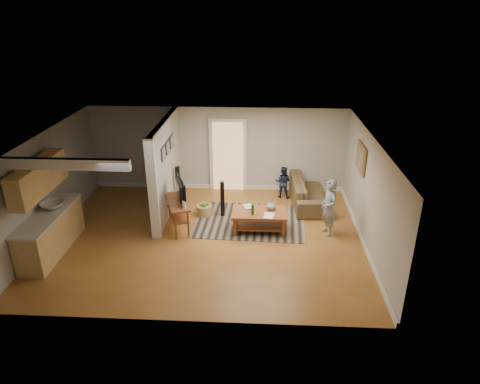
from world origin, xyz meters
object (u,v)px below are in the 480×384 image
at_px(sofa, 308,202).
at_px(toy_basket, 204,210).
at_px(coffee_table, 260,216).
at_px(toddler, 282,197).
at_px(child, 326,234).
at_px(speaker_left, 222,199).
at_px(tv_console, 178,204).
at_px(speaker_right, 178,186).

bearing_deg(sofa, toy_basket, 106.37).
distance_m(sofa, coffee_table, 2.24).
relative_size(coffee_table, toddler, 1.41).
bearing_deg(toddler, child, 128.09).
bearing_deg(toy_basket, speaker_left, -1.56).
xyz_separation_m(sofa, coffee_table, (-1.35, -1.75, 0.41)).
height_order(coffee_table, toddler, coffee_table).
distance_m(tv_console, speaker_right, 1.42).
xyz_separation_m(speaker_right, toddler, (2.92, 0.65, -0.57)).
distance_m(tv_console, toy_basket, 1.08).
bearing_deg(toy_basket, coffee_table, -27.00).
relative_size(speaker_left, speaker_right, 0.86).
height_order(speaker_left, toy_basket, speaker_left).
bearing_deg(speaker_right, child, -17.10).
xyz_separation_m(speaker_left, toddler, (1.64, 1.28, -0.49)).
distance_m(speaker_right, toddler, 3.04).
height_order(toy_basket, child, child).
bearing_deg(sofa, speaker_left, 110.22).
bearing_deg(coffee_table, toy_basket, 153.00).
bearing_deg(child, speaker_left, -127.62).
xyz_separation_m(sofa, tv_console, (-3.37, -1.76, 0.69)).
relative_size(coffee_table, toy_basket, 3.10).
bearing_deg(speaker_right, coffee_table, -27.68).
relative_size(tv_console, speaker_left, 1.32).
bearing_deg(speaker_right, toddler, 15.97).
height_order(sofa, toy_basket, toy_basket).
bearing_deg(toddler, toy_basket, 43.47).
relative_size(coffee_table, speaker_right, 1.18).
relative_size(sofa, coffee_table, 1.74).
bearing_deg(tv_console, sofa, 8.03).
xyz_separation_m(coffee_table, child, (1.64, -0.09, -0.41)).
bearing_deg(speaker_left, speaker_right, 138.20).
height_order(sofa, child, child).
distance_m(tv_console, toddler, 3.42).
bearing_deg(tv_console, coffee_table, -19.19).
distance_m(speaker_right, child, 4.23).
distance_m(sofa, tv_console, 3.86).
xyz_separation_m(speaker_right, toy_basket, (0.80, -0.62, -0.41)).
height_order(tv_console, toddler, tv_console).
relative_size(tv_console, toddler, 1.36).
bearing_deg(sofa, tv_console, 114.75).
distance_m(coffee_table, speaker_right, 2.67).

